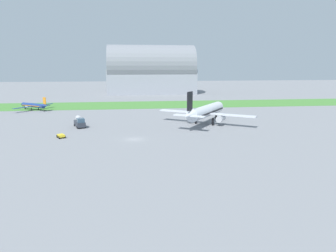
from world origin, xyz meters
The scene contains 7 objects.
ground_plane centered at (0.00, 0.00, 0.00)m, with size 600.00×600.00×0.00m, color gray.
grass_taxiway_strip centered at (0.00, 70.52, 0.04)m, with size 360.00×28.00×0.08m, color #478438.
airplane_taxiing_turboprop centered at (-40.53, 58.04, 2.10)m, with size 14.43×16.36×5.75m.
airplane_midfield_jet centered at (23.15, 18.29, 4.08)m, with size 27.61×27.76×11.32m.
baggage_cart_near_gate centered at (-18.72, 4.09, 0.57)m, with size 2.65×2.92×0.90m.
fuel_truck_midfield centered at (-16.03, 18.33, 1.58)m, with size 4.39×6.93×3.29m.
hangar_distant centered at (14.23, 131.22, 14.66)m, with size 57.44×26.56×31.66m.
Camera 1 is at (-1.12, -77.54, 18.47)m, focal length 33.31 mm.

